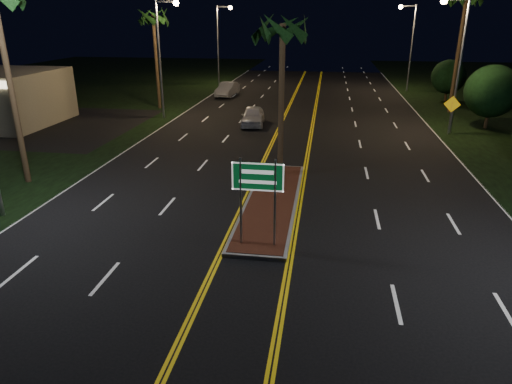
% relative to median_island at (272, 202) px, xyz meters
% --- Properties ---
extents(ground, '(120.00, 120.00, 0.00)m').
position_rel_median_island_xyz_m(ground, '(0.00, -7.00, -0.08)').
color(ground, black).
rests_on(ground, ground).
extents(median_island, '(2.25, 10.25, 0.17)m').
position_rel_median_island_xyz_m(median_island, '(0.00, 0.00, 0.00)').
color(median_island, gray).
rests_on(median_island, ground).
extents(highway_sign, '(1.80, 0.08, 3.20)m').
position_rel_median_island_xyz_m(highway_sign, '(0.00, -4.20, 2.32)').
color(highway_sign, gray).
rests_on(highway_sign, ground).
extents(streetlight_left_mid, '(1.91, 0.44, 9.00)m').
position_rel_median_island_xyz_m(streetlight_left_mid, '(-10.61, 17.00, 5.57)').
color(streetlight_left_mid, gray).
rests_on(streetlight_left_mid, ground).
extents(streetlight_left_far, '(1.91, 0.44, 9.00)m').
position_rel_median_island_xyz_m(streetlight_left_far, '(-10.61, 37.00, 5.57)').
color(streetlight_left_far, gray).
rests_on(streetlight_left_far, ground).
extents(streetlight_right_mid, '(1.91, 0.44, 9.00)m').
position_rel_median_island_xyz_m(streetlight_right_mid, '(10.61, 15.00, 5.57)').
color(streetlight_right_mid, gray).
rests_on(streetlight_right_mid, ground).
extents(streetlight_right_far, '(1.91, 0.44, 9.00)m').
position_rel_median_island_xyz_m(streetlight_right_far, '(10.61, 35.00, 5.57)').
color(streetlight_right_far, gray).
rests_on(streetlight_right_far, ground).
extents(palm_median, '(2.40, 2.40, 8.30)m').
position_rel_median_island_xyz_m(palm_median, '(0.00, 3.50, 7.19)').
color(palm_median, '#382819').
rests_on(palm_median, ground).
extents(palm_left_far, '(2.40, 2.40, 8.80)m').
position_rel_median_island_xyz_m(palm_left_far, '(-12.80, 21.00, 7.66)').
color(palm_left_far, '#382819').
rests_on(palm_left_far, ground).
extents(shrub_mid, '(3.78, 3.78, 4.62)m').
position_rel_median_island_xyz_m(shrub_mid, '(14.00, 17.00, 2.64)').
color(shrub_mid, '#382819').
rests_on(shrub_mid, ground).
extents(shrub_far, '(3.24, 3.24, 3.96)m').
position_rel_median_island_xyz_m(shrub_far, '(13.80, 29.00, 2.25)').
color(shrub_far, '#382819').
rests_on(shrub_far, ground).
extents(car_near, '(2.52, 5.06, 1.63)m').
position_rel_median_island_xyz_m(car_near, '(-3.32, 15.42, 0.73)').
color(car_near, silver).
rests_on(car_near, ground).
extents(car_far, '(2.59, 5.15, 1.66)m').
position_rel_median_island_xyz_m(car_far, '(-8.10, 28.58, 0.74)').
color(car_far, silver).
rests_on(car_far, ground).
extents(warning_sign, '(1.07, 0.39, 2.68)m').
position_rel_median_island_xyz_m(warning_sign, '(10.80, 14.63, 1.68)').
color(warning_sign, gray).
rests_on(warning_sign, ground).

